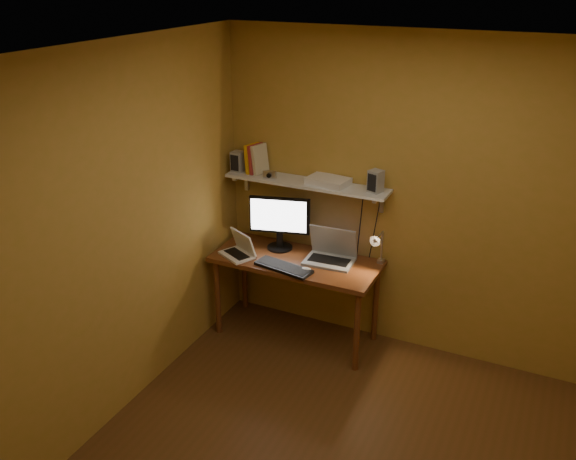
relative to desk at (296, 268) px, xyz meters
The scene contains 14 objects.
room 1.72m from the desk, 53.42° to the right, with size 3.44×3.24×2.64m.
desk is the anchor object (origin of this frame).
wall_shelf 0.72m from the desk, 90.00° to the left, with size 1.40×0.25×0.21m.
monitor 0.43m from the desk, 148.48° to the left, with size 0.51×0.27×0.47m.
laptop 0.33m from the desk, 21.54° to the left, with size 0.41×0.31×0.29m.
netbook 0.50m from the desk, 163.66° to the right, with size 0.35×0.31×0.21m.
keyboard 0.23m from the desk, 94.36° to the right, with size 0.49×0.16×0.03m, color black.
mouse 0.26m from the desk, 45.71° to the right, with size 0.09×0.06×0.03m, color silver.
desk_lamp 0.73m from the desk, 10.81° to the left, with size 0.09×0.23×0.38m.
speaker_left 1.04m from the desk, 163.71° to the left, with size 0.10×0.10×0.17m, color gray.
speaker_right 1.01m from the desk, 18.21° to the left, with size 0.10×0.10×0.18m, color gray.
books 0.99m from the desk, 155.16° to the left, with size 0.17×0.18×0.25m.
shelf_camera 0.81m from the desk, 156.95° to the left, with size 0.11×0.06×0.07m.
router 0.79m from the desk, 47.38° to the left, with size 0.33×0.22×0.05m, color silver.
Camera 1 is at (0.95, -2.87, 3.01)m, focal length 38.00 mm.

